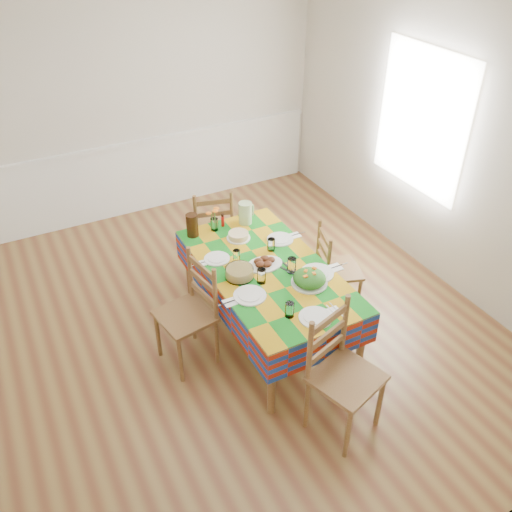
{
  "coord_description": "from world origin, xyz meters",
  "views": [
    {
      "loc": [
        -1.56,
        -3.47,
        3.45
      ],
      "look_at": [
        0.18,
        -0.13,
        0.81
      ],
      "focal_mm": 38.0,
      "sensor_mm": 36.0,
      "label": 1
    }
  ],
  "objects_px": {
    "chair_near": "(341,374)",
    "chair_right": "(335,270)",
    "tea_pitcher": "(192,225)",
    "chair_left": "(190,314)",
    "dining_table": "(267,275)",
    "meat_platter": "(264,263)",
    "green_pitcher": "(245,213)",
    "chair_far": "(213,229)"
  },
  "relations": [
    {
      "from": "chair_near",
      "to": "chair_right",
      "type": "height_order",
      "value": "chair_near"
    },
    {
      "from": "dining_table",
      "to": "meat_platter",
      "type": "height_order",
      "value": "meat_platter"
    },
    {
      "from": "tea_pitcher",
      "to": "green_pitcher",
      "type": "bearing_deg",
      "value": -2.76
    },
    {
      "from": "meat_platter",
      "to": "chair_near",
      "type": "height_order",
      "value": "chair_near"
    },
    {
      "from": "dining_table",
      "to": "chair_right",
      "type": "distance_m",
      "value": 0.76
    },
    {
      "from": "tea_pitcher",
      "to": "chair_left",
      "type": "xyz_separation_m",
      "value": [
        -0.36,
        -0.77,
        -0.34
      ]
    },
    {
      "from": "chair_near",
      "to": "chair_left",
      "type": "height_order",
      "value": "chair_near"
    },
    {
      "from": "dining_table",
      "to": "chair_near",
      "type": "bearing_deg",
      "value": -90.74
    },
    {
      "from": "green_pitcher",
      "to": "chair_left",
      "type": "height_order",
      "value": "chair_left"
    },
    {
      "from": "chair_near",
      "to": "chair_right",
      "type": "bearing_deg",
      "value": 39.32
    },
    {
      "from": "chair_left",
      "to": "chair_right",
      "type": "xyz_separation_m",
      "value": [
        1.46,
        0.0,
        -0.05
      ]
    },
    {
      "from": "dining_table",
      "to": "meat_platter",
      "type": "relative_size",
      "value": 5.62
    },
    {
      "from": "chair_right",
      "to": "meat_platter",
      "type": "bearing_deg",
      "value": 104.93
    },
    {
      "from": "dining_table",
      "to": "meat_platter",
      "type": "distance_m",
      "value": 0.11
    },
    {
      "from": "tea_pitcher",
      "to": "chair_near",
      "type": "bearing_deg",
      "value": -79.61
    },
    {
      "from": "green_pitcher",
      "to": "meat_platter",
      "type": "bearing_deg",
      "value": -103.69
    },
    {
      "from": "dining_table",
      "to": "tea_pitcher",
      "type": "relative_size",
      "value": 8.29
    },
    {
      "from": "dining_table",
      "to": "chair_left",
      "type": "height_order",
      "value": "chair_left"
    },
    {
      "from": "meat_platter",
      "to": "chair_near",
      "type": "bearing_deg",
      "value": -90.5
    },
    {
      "from": "tea_pitcher",
      "to": "chair_left",
      "type": "bearing_deg",
      "value": -114.96
    },
    {
      "from": "dining_table",
      "to": "chair_right",
      "type": "bearing_deg",
      "value": 0.98
    },
    {
      "from": "meat_platter",
      "to": "chair_far",
      "type": "bearing_deg",
      "value": 90.37
    },
    {
      "from": "meat_platter",
      "to": "green_pitcher",
      "type": "height_order",
      "value": "green_pitcher"
    },
    {
      "from": "tea_pitcher",
      "to": "meat_platter",
      "type": "bearing_deg",
      "value": -63.49
    },
    {
      "from": "tea_pitcher",
      "to": "chair_right",
      "type": "bearing_deg",
      "value": -34.81
    },
    {
      "from": "green_pitcher",
      "to": "chair_left",
      "type": "distance_m",
      "value": 1.21
    },
    {
      "from": "meat_platter",
      "to": "chair_far",
      "type": "xyz_separation_m",
      "value": [
        -0.01,
        1.1,
        -0.27
      ]
    },
    {
      "from": "chair_left",
      "to": "chair_right",
      "type": "relative_size",
      "value": 1.11
    },
    {
      "from": "chair_far",
      "to": "chair_right",
      "type": "height_order",
      "value": "chair_far"
    },
    {
      "from": "dining_table",
      "to": "tea_pitcher",
      "type": "height_order",
      "value": "tea_pitcher"
    },
    {
      "from": "chair_near",
      "to": "chair_far",
      "type": "distance_m",
      "value": 2.3
    },
    {
      "from": "chair_right",
      "to": "chair_near",
      "type": "bearing_deg",
      "value": 164.97
    },
    {
      "from": "green_pitcher",
      "to": "chair_far",
      "type": "bearing_deg",
      "value": 114.0
    },
    {
      "from": "dining_table",
      "to": "chair_near",
      "type": "distance_m",
      "value": 1.15
    },
    {
      "from": "chair_right",
      "to": "chair_far",
      "type": "bearing_deg",
      "value": 50.85
    },
    {
      "from": "green_pitcher",
      "to": "tea_pitcher",
      "type": "relative_size",
      "value": 0.98
    },
    {
      "from": "chair_far",
      "to": "chair_left",
      "type": "bearing_deg",
      "value": 73.08
    },
    {
      "from": "green_pitcher",
      "to": "chair_right",
      "type": "distance_m",
      "value": 1.01
    },
    {
      "from": "dining_table",
      "to": "tea_pitcher",
      "type": "bearing_deg",
      "value": 115.33
    },
    {
      "from": "chair_far",
      "to": "chair_right",
      "type": "bearing_deg",
      "value": 138.19
    },
    {
      "from": "chair_near",
      "to": "chair_right",
      "type": "xyz_separation_m",
      "value": [
        0.75,
        1.16,
        -0.08
      ]
    },
    {
      "from": "tea_pitcher",
      "to": "chair_right",
      "type": "relative_size",
      "value": 0.25
    }
  ]
}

